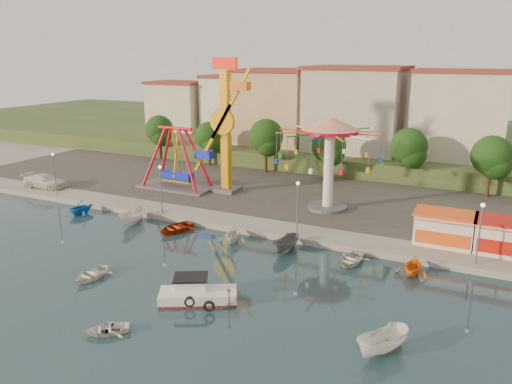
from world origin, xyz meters
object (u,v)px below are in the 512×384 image
Objects in this scene: kamikaze_tower at (227,130)px; rowboat_a at (91,274)px; wave_swinger at (330,142)px; cabin_motorboat at (196,294)px; pirate_ship_ride at (176,159)px; van at (45,181)px; skiff at (383,343)px.

rowboat_a is at bearing -85.96° from kamikaze_tower.
cabin_motorboat is (-2.02, -23.96, -7.67)m from wave_swinger.
kamikaze_tower reaches higher than wave_swinger.
van is (-15.58, -7.53, -2.92)m from pirate_ship_ride.
kamikaze_tower is (6.98, 1.01, 4.14)m from pirate_ship_ride.
pirate_ship_ride is 8.18m from kamikaze_tower.
cabin_motorboat is 0.99× the size of van.
wave_swinger reaches higher than skiff.
wave_swinger is (20.57, -0.30, 3.80)m from pirate_ship_ride.
pirate_ship_ride is 17.55m from van.
pirate_ship_ride is at bearing 106.08° from rowboat_a.
pirate_ship_ride is 40.99m from skiff.
cabin_motorboat reaches higher than skiff.
pirate_ship_ride is 0.61× the size of kamikaze_tower.
wave_swinger reaches higher than cabin_motorboat.
van is at bearing -170.38° from skiff.
cabin_motorboat is 13.73m from skiff.
skiff is at bearing -4.27° from rowboat_a.
wave_swinger is 3.30× the size of rowboat_a.
wave_swinger is at bearing 145.01° from skiff.
kamikaze_tower is 37.12m from skiff.
pirate_ship_ride is 2.43× the size of skiff.
skiff is 0.69× the size of van.
pirate_ship_ride is at bearing 98.61° from cabin_motorboat.
kamikaze_tower is 13.66m from wave_swinger.
rowboat_a is at bearing -151.03° from skiff.
cabin_motorboat is at bearing -0.74° from rowboat_a.
skiff is (13.70, -0.78, 0.27)m from cabin_motorboat.
kamikaze_tower is at bearing 8.27° from pirate_ship_ride.
wave_swinger is at bearing -83.66° from van.
wave_swinger is 28.34m from skiff.
rowboat_a is 23.47m from skiff.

